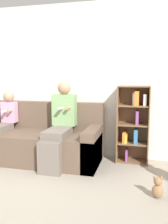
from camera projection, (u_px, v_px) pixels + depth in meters
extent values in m
plane|color=#9E9384|center=(33.00, 172.00, 3.36)|extent=(14.00, 14.00, 0.00)
cube|color=silver|center=(56.00, 81.00, 4.13)|extent=(10.00, 0.06, 2.55)
cube|color=brown|center=(36.00, 148.00, 3.77)|extent=(2.00, 0.72, 0.46)
cube|color=brown|center=(47.00, 128.00, 4.15)|extent=(2.00, 0.14, 0.93)
cube|color=brown|center=(92.00, 148.00, 3.54)|extent=(0.19, 0.72, 0.59)
cube|color=#70665B|center=(50.00, 158.00, 3.27)|extent=(0.32, 0.12, 0.46)
cube|color=#70665B|center=(57.00, 133.00, 3.54)|extent=(0.32, 0.53, 0.11)
cube|color=#84AD70|center=(65.00, 110.00, 3.83)|extent=(0.38, 0.17, 0.50)
sphere|color=tan|center=(64.00, 88.00, 3.78)|extent=(0.21, 0.21, 0.21)
cylinder|color=tan|center=(68.00, 108.00, 3.67)|extent=(0.05, 0.10, 0.05)
cube|color=white|center=(61.00, 108.00, 3.65)|extent=(0.05, 0.12, 0.02)
cube|color=#E599BC|center=(9.00, 112.00, 4.11)|extent=(0.27, 0.12, 0.35)
sphere|color=tan|center=(9.00, 97.00, 4.07)|extent=(0.19, 0.19, 0.19)
cylinder|color=tan|center=(10.00, 111.00, 3.98)|extent=(0.05, 0.10, 0.05)
cube|color=white|center=(4.00, 111.00, 3.95)|extent=(0.05, 0.12, 0.02)
cube|color=brown|center=(118.00, 124.00, 3.77)|extent=(0.02, 0.32, 1.21)
cube|color=brown|center=(149.00, 125.00, 3.66)|extent=(0.02, 0.32, 1.21)
cube|color=brown|center=(133.00, 123.00, 3.86)|extent=(0.49, 0.02, 1.21)
cube|color=brown|center=(132.00, 161.00, 3.80)|extent=(0.46, 0.28, 0.02)
cube|color=brown|center=(132.00, 143.00, 3.76)|extent=(0.46, 0.28, 0.02)
cube|color=brown|center=(133.00, 125.00, 3.72)|extent=(0.46, 0.28, 0.02)
cube|color=brown|center=(134.00, 106.00, 3.67)|extent=(0.46, 0.28, 0.02)
cube|color=brown|center=(134.00, 86.00, 3.63)|extent=(0.46, 0.28, 0.02)
cube|color=orange|center=(137.00, 98.00, 3.65)|extent=(0.07, 0.24, 0.22)
cube|color=#934CA3|center=(137.00, 118.00, 3.69)|extent=(0.04, 0.16, 0.21)
cube|color=#934CA3|center=(127.00, 155.00, 3.81)|extent=(0.03, 0.20, 0.18)
cube|color=beige|center=(135.00, 99.00, 3.65)|extent=(0.07, 0.18, 0.20)
cube|color=beige|center=(145.00, 100.00, 3.62)|extent=(0.05, 0.19, 0.17)
cube|color=gold|center=(126.00, 138.00, 3.77)|extent=(0.04, 0.24, 0.13)
cube|color=orange|center=(125.00, 137.00, 3.78)|extent=(0.05, 0.22, 0.17)
cube|color=beige|center=(135.00, 101.00, 3.66)|extent=(0.06, 0.20, 0.13)
cube|color=teal|center=(136.00, 136.00, 3.73)|extent=(0.06, 0.22, 0.22)
ellipsoid|color=#936B47|center=(158.00, 191.00, 2.64)|extent=(0.13, 0.10, 0.16)
sphere|color=#936B47|center=(158.00, 181.00, 2.63)|extent=(0.10, 0.10, 0.10)
sphere|color=#936B47|center=(155.00, 178.00, 2.63)|extent=(0.04, 0.04, 0.04)
sphere|color=#936B47|center=(161.00, 178.00, 2.61)|extent=(0.04, 0.04, 0.04)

